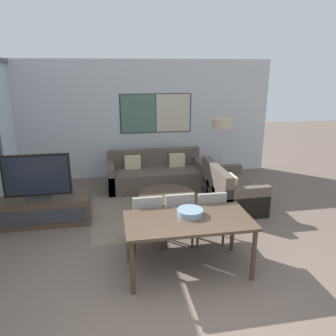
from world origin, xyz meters
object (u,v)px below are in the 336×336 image
object	(u,v)px
tv_console	(41,212)
dining_chair_centre	(178,215)
dining_chair_left	(147,219)
television	(37,178)
sofa_main	(156,175)
dining_table	(188,225)
fruit_bowl	(190,212)
dining_chair_right	(209,214)
coffee_table	(167,198)
floor_lamp	(222,127)
sofa_side	(229,191)

from	to	relation	value
tv_console	dining_chair_centre	size ratio (longest dim) A/B	1.86
tv_console	dining_chair_left	bearing A→B (deg)	-33.16
television	sofa_main	bearing A→B (deg)	34.54
dining_table	fruit_bowl	size ratio (longest dim) A/B	4.74
television	dining_table	distance (m)	2.80
dining_chair_right	coffee_table	bearing A→B (deg)	109.69
tv_console	television	size ratio (longest dim) A/B	1.49
television	fruit_bowl	world-z (taller)	television
dining_chair_right	fruit_bowl	xyz separation A→B (m)	(-0.42, -0.50, 0.30)
tv_console	sofa_main	xyz separation A→B (m)	(2.22, 1.53, 0.04)
sofa_main	fruit_bowl	world-z (taller)	fruit_bowl
coffee_table	dining_chair_right	bearing A→B (deg)	-70.31
dining_chair_left	floor_lamp	distance (m)	3.31
dining_chair_left	fruit_bowl	xyz separation A→B (m)	(0.52, -0.52, 0.30)
sofa_side	coffee_table	size ratio (longest dim) A/B	1.43
tv_console	dining_chair_centre	xyz separation A→B (m)	(2.18, -1.09, 0.26)
coffee_table	dining_chair_centre	size ratio (longest dim) A/B	1.18
floor_lamp	dining_table	bearing A→B (deg)	-115.66
dining_table	floor_lamp	distance (m)	3.55
fruit_bowl	television	bearing A→B (deg)	143.62
tv_console	coffee_table	xyz separation A→B (m)	(2.22, 0.07, 0.06)
tv_console	sofa_main	bearing A→B (deg)	34.55
dining_chair_left	dining_chair_right	distance (m)	0.94
dining_chair_left	floor_lamp	world-z (taller)	floor_lamp
coffee_table	fruit_bowl	distance (m)	1.78
fruit_bowl	tv_console	bearing A→B (deg)	143.64
sofa_side	dining_table	xyz separation A→B (m)	(-1.31, -2.00, 0.40)
sofa_side	dining_chair_left	distance (m)	2.26
floor_lamp	sofa_side	bearing A→B (deg)	-99.74
dining_chair_right	floor_lamp	xyz separation A→B (m)	(1.04, 2.53, 0.85)
dining_chair_right	fruit_bowl	bearing A→B (deg)	-130.13
sofa_main	floor_lamp	xyz separation A→B (m)	(1.47, -0.13, 1.07)
dining_chair_left	dining_table	bearing A→B (deg)	-53.43
sofa_main	fruit_bowl	xyz separation A→B (m)	(0.01, -3.16, 0.52)
fruit_bowl	floor_lamp	bearing A→B (deg)	64.26
television	dining_chair_right	xyz separation A→B (m)	(2.65, -1.14, -0.37)
sofa_main	coffee_table	size ratio (longest dim) A/B	2.05
tv_console	fruit_bowl	xyz separation A→B (m)	(2.22, -1.64, 0.56)
television	dining_chair_right	size ratio (longest dim) A/B	1.25
tv_console	sofa_side	bearing A→B (deg)	4.08
tv_console	dining_table	world-z (taller)	dining_table
dining_chair_left	fruit_bowl	bearing A→B (deg)	-45.29
sofa_main	fruit_bowl	distance (m)	3.21
tv_console	floor_lamp	xyz separation A→B (m)	(3.69, 1.40, 1.11)
tv_console	dining_chair_left	size ratio (longest dim) A/B	1.86
sofa_main	dining_chair_left	world-z (taller)	dining_chair_left
dining_chair_left	dining_chair_right	world-z (taller)	same
television	coffee_table	size ratio (longest dim) A/B	1.06
tv_console	sofa_side	xyz separation A→B (m)	(3.49, 0.25, 0.04)
sofa_side	dining_table	distance (m)	2.42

